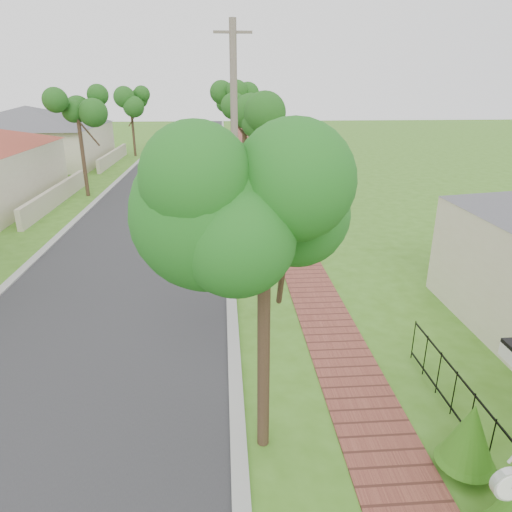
{
  "coord_description": "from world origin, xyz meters",
  "views": [
    {
      "loc": [
        0.5,
        -5.11,
        6.17
      ],
      "look_at": [
        1.39,
        7.24,
        1.5
      ],
      "focal_mm": 32.0,
      "sensor_mm": 36.0,
      "label": 1
    }
  ],
  "objects_px": {
    "parked_car_red": "(222,192)",
    "parked_car_white": "(211,168)",
    "utility_pole": "(235,151)",
    "near_tree": "(265,205)"
  },
  "relations": [
    {
      "from": "parked_car_red",
      "to": "parked_car_white",
      "type": "relative_size",
      "value": 0.74
    },
    {
      "from": "parked_car_red",
      "to": "parked_car_white",
      "type": "height_order",
      "value": "parked_car_white"
    },
    {
      "from": "utility_pole",
      "to": "parked_car_red",
      "type": "bearing_deg",
      "value": 93.07
    },
    {
      "from": "parked_car_white",
      "to": "near_tree",
      "type": "bearing_deg",
      "value": -94.91
    },
    {
      "from": "parked_car_red",
      "to": "parked_car_white",
      "type": "xyz_separation_m",
      "value": [
        -0.69,
        6.75,
        0.19
      ]
    },
    {
      "from": "parked_car_white",
      "to": "parked_car_red",
      "type": "bearing_deg",
      "value": -92.24
    },
    {
      "from": "parked_car_red",
      "to": "utility_pole",
      "type": "height_order",
      "value": "utility_pole"
    },
    {
      "from": "near_tree",
      "to": "utility_pole",
      "type": "relative_size",
      "value": 0.7
    },
    {
      "from": "parked_car_red",
      "to": "utility_pole",
      "type": "bearing_deg",
      "value": -80.73
    },
    {
      "from": "parked_car_red",
      "to": "parked_car_white",
      "type": "bearing_deg",
      "value": 102.07
    }
  ]
}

